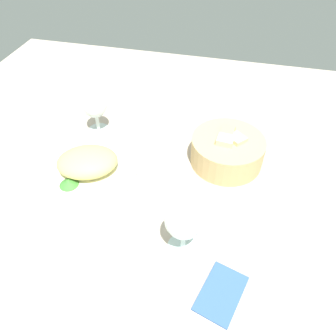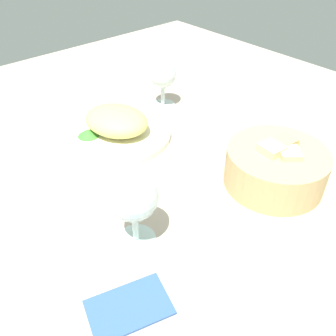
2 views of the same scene
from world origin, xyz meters
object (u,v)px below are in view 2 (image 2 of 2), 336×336
object	(u,v)px
plate	(118,134)
bread_basket	(276,167)
wine_glass_near	(133,199)
folded_napkin	(129,306)
wine_glass_far	(163,77)

from	to	relation	value
plate	bread_basket	bearing A→B (deg)	21.05
wine_glass_near	plate	bearing A→B (deg)	150.30
plate	folded_napkin	bearing A→B (deg)	-33.16
plate	wine_glass_near	bearing A→B (deg)	-29.70
wine_glass_far	folded_napkin	xyz separation A→B (cm)	(40.99, -41.28, -7.43)
bread_basket	folded_napkin	distance (cm)	36.73
plate	folded_napkin	size ratio (longest dim) A/B	2.18
wine_glass_far	plate	bearing A→B (deg)	-74.98
bread_basket	wine_glass_far	world-z (taller)	wine_glass_far
plate	bread_basket	size ratio (longest dim) A/B	1.29
wine_glass_far	bread_basket	bearing A→B (deg)	-7.32
wine_glass_far	folded_napkin	bearing A→B (deg)	-45.20
bread_basket	wine_glass_near	world-z (taller)	wine_glass_near
bread_basket	wine_glass_near	size ratio (longest dim) A/B	1.41
plate	folded_napkin	world-z (taller)	plate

